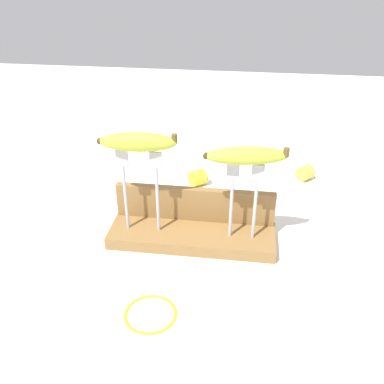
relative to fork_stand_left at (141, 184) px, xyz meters
name	(u,v)px	position (x,y,z in m)	size (l,w,h in m)	color
ground_plane	(192,241)	(0.11, 0.01, -0.14)	(3.00, 3.00, 0.00)	silver
wooden_board	(192,236)	(0.11, 0.01, -0.13)	(0.37, 0.12, 0.03)	olive
board_backstop	(195,204)	(0.11, 0.06, -0.07)	(0.36, 0.02, 0.08)	olive
fork_stand_left	(141,184)	(0.00, 0.00, 0.00)	(0.10, 0.01, 0.19)	#B2B2B7
fork_stand_right	(244,195)	(0.22, 0.00, -0.01)	(0.08, 0.01, 0.18)	#B2B2B7
banana_raised_left	(138,142)	(0.00, 0.00, 0.10)	(0.16, 0.05, 0.04)	#B2C138
banana_raised_right	(247,156)	(0.22, 0.00, 0.08)	(0.17, 0.07, 0.04)	#B2C138
fork_fallen_near	(105,200)	(-0.14, 0.15, -0.14)	(0.19, 0.04, 0.01)	#B2B2B7
fork_fallen_far	(381,177)	(0.61, 0.37, -0.14)	(0.08, 0.16, 0.01)	#B2B2B7
banana_chunk_near	(198,178)	(0.09, 0.27, -0.12)	(0.06, 0.06, 0.04)	yellow
banana_chunk_far	(305,173)	(0.39, 0.34, -0.12)	(0.06, 0.06, 0.04)	#DBD147
wire_coil	(151,313)	(0.06, -0.22, -0.14)	(0.10, 0.10, 0.01)	gold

